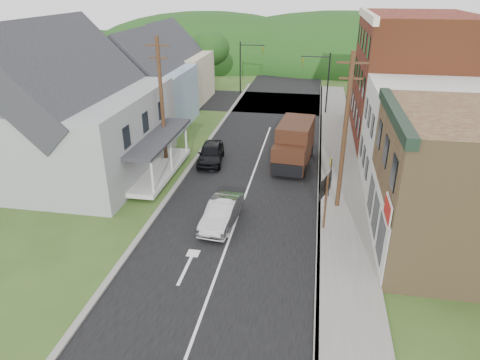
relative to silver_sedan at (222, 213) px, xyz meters
The scene contains 25 objects.
ground 1.05m from the silver_sedan, 28.95° to the right, with size 120.00×120.00×0.00m, color #2D4719.
road 9.67m from the silver_sedan, 85.88° to the left, with size 9.00×90.00×0.02m, color black.
cross_road 26.63m from the silver_sedan, 88.51° to the left, with size 60.00×9.00×0.02m, color black.
sidewalk_right 10.09m from the silver_sedan, 49.12° to the left, with size 2.80×55.00×0.15m, color slate.
curb_right 9.27m from the silver_sedan, 55.46° to the left, with size 0.20×55.00×0.15m, color slate.
curb_left 8.61m from the silver_sedan, 117.45° to the left, with size 0.30×55.00×0.12m, color slate.
storefront_tan 12.32m from the silver_sedan, ahead, with size 8.00×8.00×7.00m, color brown.
storefront_white 14.18m from the silver_sedan, 30.68° to the left, with size 8.00×7.00×6.50m, color silver.
storefront_red 20.94m from the silver_sedan, 54.18° to the left, with size 8.00×12.00×10.00m, color brown.
house_gray 13.11m from the silver_sedan, 153.58° to the left, with size 10.20×12.24×8.35m.
house_blue 19.78m from the silver_sedan, 121.81° to the left, with size 7.14×8.16×7.28m.
house_cream 27.96m from the silver_sedan, 112.87° to the left, with size 7.14×8.16×7.28m.
utility_pole_right 8.06m from the silver_sedan, 26.34° to the left, with size 1.60×0.26×9.00m.
utility_pole_left 10.37m from the silver_sedan, 127.32° to the left, with size 1.60×0.26×9.00m.
traffic_signal_right 23.85m from the silver_sedan, 77.81° to the left, with size 2.87×0.20×6.00m.
traffic_signal_left 30.49m from the silver_sedan, 96.83° to the left, with size 2.87×0.20×6.00m.
tree_left_b 20.46m from the silver_sedan, 144.53° to the left, with size 4.80×4.80×6.94m.
tree_left_c 27.34m from the silver_sedan, 133.02° to the left, with size 5.80×5.80×8.41m.
tree_left_d 32.96m from the silver_sedan, 104.72° to the left, with size 4.80×4.80×6.94m.
forested_ridge 54.63m from the silver_sedan, 89.27° to the left, with size 90.00×30.00×16.00m, color #14350F.
silver_sedan is the anchor object (origin of this frame).
dark_sedan 8.94m from the silver_sedan, 107.47° to the left, with size 1.72×4.28×1.46m, color black.
delivery_van 9.80m from the silver_sedan, 70.19° to the left, with size 2.79×5.77×3.11m.
route_sign_cluster 5.66m from the silver_sedan, ahead, with size 0.62×1.70×3.10m.
warning_sign 7.23m from the silver_sedan, 36.03° to the left, with size 0.17×0.73×2.65m.
Camera 1 is at (3.83, -19.47, 12.17)m, focal length 32.00 mm.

